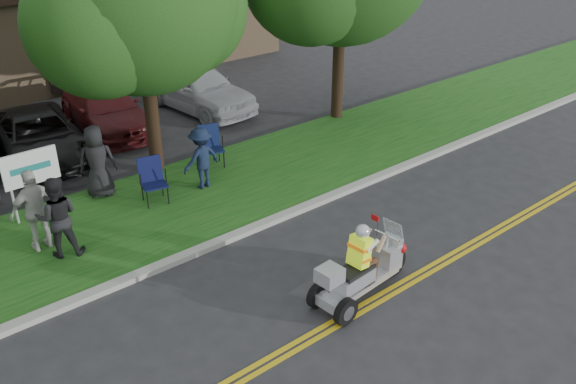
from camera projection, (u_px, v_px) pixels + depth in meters
ground at (323, 307)px, 11.41m from camera, size 120.00×120.00×0.00m
centerline_near at (344, 323)px, 11.01m from camera, size 60.00×0.10×0.01m
centerline_far at (338, 318)px, 11.12m from camera, size 60.00×0.10×0.01m
curb at (230, 238)px, 13.46m from camera, size 60.00×0.25×0.12m
grass_verge at (180, 202)px, 14.93m from camera, size 60.00×4.00×0.10m
commercial_building at (43, 18)px, 24.56m from camera, size 18.00×8.20×4.00m
tree_mid at (141, 4)px, 14.60m from camera, size 5.88×4.80×7.05m
business_sign at (31, 172)px, 13.70m from camera, size 1.25×0.06×1.75m
trike_scooter at (361, 272)px, 11.44m from camera, size 2.46×0.85×1.61m
lawn_chair_a at (210, 143)px, 16.48m from camera, size 0.74×0.75×1.11m
lawn_chair_b at (152, 177)px, 14.64m from camera, size 0.69×0.71×1.10m
spectator_adult_mid at (58, 217)px, 12.42m from camera, size 1.05×0.96×1.77m
spectator_adult_right at (36, 210)px, 12.62m from camera, size 1.08×0.46×1.83m
spectator_chair_a at (201, 158)px, 15.20m from camera, size 1.07×0.67×1.60m
spectator_chair_b at (97, 162)px, 14.75m from camera, size 1.05×0.91×1.82m
parked_car_mid at (39, 136)px, 17.12m from camera, size 2.65×4.87×1.29m
parked_car_right at (105, 109)px, 19.04m from camera, size 2.34×4.80×1.34m
parked_car_far_right at (197, 87)px, 20.60m from camera, size 2.33×4.86×1.60m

